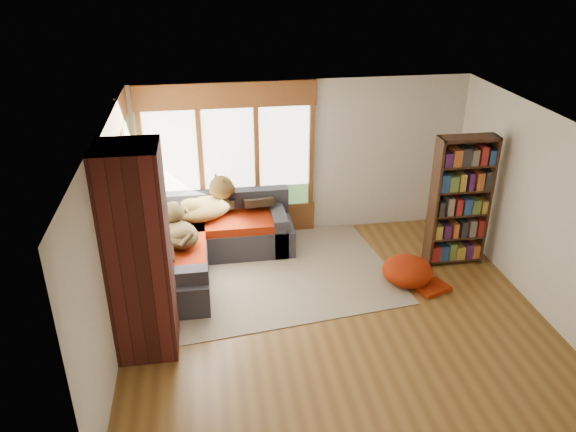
{
  "coord_description": "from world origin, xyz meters",
  "views": [
    {
      "loc": [
        -1.57,
        -6.09,
        4.48
      ],
      "look_at": [
        -0.45,
        1.1,
        0.95
      ],
      "focal_mm": 35.0,
      "sensor_mm": 36.0,
      "label": 1
    }
  ],
  "objects_px": {
    "dog_brindle": "(178,230)",
    "brick_chimney": "(138,254)",
    "sectional_sofa": "(187,243)",
    "pouf": "(407,270)",
    "area_rug": "(261,271)",
    "bookshelf": "(460,202)",
    "dog_tan": "(208,205)"
  },
  "relations": [
    {
      "from": "sectional_sofa",
      "to": "area_rug",
      "type": "distance_m",
      "value": 1.25
    },
    {
      "from": "area_rug",
      "to": "dog_tan",
      "type": "relative_size",
      "value": 3.37
    },
    {
      "from": "area_rug",
      "to": "pouf",
      "type": "bearing_deg",
      "value": -17.08
    },
    {
      "from": "sectional_sofa",
      "to": "bookshelf",
      "type": "bearing_deg",
      "value": -7.91
    },
    {
      "from": "bookshelf",
      "to": "dog_tan",
      "type": "distance_m",
      "value": 3.85
    },
    {
      "from": "dog_tan",
      "to": "brick_chimney",
      "type": "bearing_deg",
      "value": -137.87
    },
    {
      "from": "sectional_sofa",
      "to": "area_rug",
      "type": "relative_size",
      "value": 0.58
    },
    {
      "from": "bookshelf",
      "to": "sectional_sofa",
      "type": "bearing_deg",
      "value": 170.93
    },
    {
      "from": "area_rug",
      "to": "pouf",
      "type": "distance_m",
      "value": 2.18
    },
    {
      "from": "bookshelf",
      "to": "pouf",
      "type": "bearing_deg",
      "value": -151.86
    },
    {
      "from": "dog_brindle",
      "to": "brick_chimney",
      "type": "bearing_deg",
      "value": 151.55
    },
    {
      "from": "area_rug",
      "to": "bookshelf",
      "type": "bearing_deg",
      "value": -2.81
    },
    {
      "from": "pouf",
      "to": "dog_brindle",
      "type": "height_order",
      "value": "dog_brindle"
    },
    {
      "from": "area_rug",
      "to": "bookshelf",
      "type": "xyz_separation_m",
      "value": [
        2.99,
        -0.15,
        1.01
      ]
    },
    {
      "from": "bookshelf",
      "to": "pouf",
      "type": "xyz_separation_m",
      "value": [
        -0.92,
        -0.49,
        -0.81
      ]
    },
    {
      "from": "brick_chimney",
      "to": "area_rug",
      "type": "height_order",
      "value": "brick_chimney"
    },
    {
      "from": "dog_tan",
      "to": "dog_brindle",
      "type": "distance_m",
      "value": 0.85
    },
    {
      "from": "pouf",
      "to": "dog_brindle",
      "type": "distance_m",
      "value": 3.37
    },
    {
      "from": "dog_brindle",
      "to": "bookshelf",
      "type": "bearing_deg",
      "value": -108.23
    },
    {
      "from": "sectional_sofa",
      "to": "dog_brindle",
      "type": "distance_m",
      "value": 0.65
    },
    {
      "from": "sectional_sofa",
      "to": "pouf",
      "type": "xyz_separation_m",
      "value": [
        3.18,
        -1.14,
        -0.09
      ]
    },
    {
      "from": "brick_chimney",
      "to": "dog_tan",
      "type": "relative_size",
      "value": 2.3
    },
    {
      "from": "pouf",
      "to": "bookshelf",
      "type": "bearing_deg",
      "value": 28.14
    },
    {
      "from": "area_rug",
      "to": "pouf",
      "type": "xyz_separation_m",
      "value": [
        2.07,
        -0.64,
        0.2
      ]
    },
    {
      "from": "brick_chimney",
      "to": "bookshelf",
      "type": "xyz_separation_m",
      "value": [
        4.54,
        1.39,
        -0.28
      ]
    },
    {
      "from": "sectional_sofa",
      "to": "area_rug",
      "type": "xyz_separation_m",
      "value": [
        1.1,
        -0.51,
        -0.3
      ]
    },
    {
      "from": "brick_chimney",
      "to": "dog_brindle",
      "type": "relative_size",
      "value": 2.83
    },
    {
      "from": "brick_chimney",
      "to": "pouf",
      "type": "height_order",
      "value": "brick_chimney"
    },
    {
      "from": "dog_tan",
      "to": "area_rug",
      "type": "bearing_deg",
      "value": -75.22
    },
    {
      "from": "brick_chimney",
      "to": "bookshelf",
      "type": "distance_m",
      "value": 4.76
    },
    {
      "from": "pouf",
      "to": "sectional_sofa",
      "type": "bearing_deg",
      "value": 160.2
    },
    {
      "from": "sectional_sofa",
      "to": "pouf",
      "type": "bearing_deg",
      "value": -18.64
    }
  ]
}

